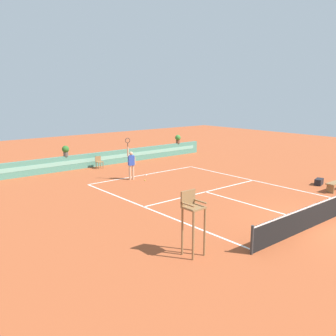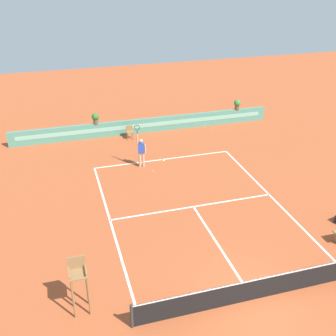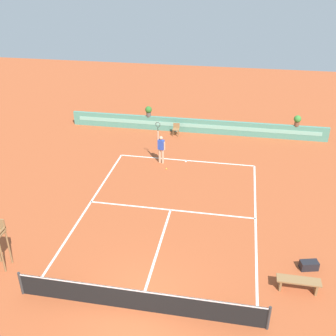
{
  "view_description": "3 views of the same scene",
  "coord_description": "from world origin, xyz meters",
  "px_view_note": "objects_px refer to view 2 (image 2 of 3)",
  "views": [
    {
      "loc": [
        -13.66,
        -6.78,
        5.2
      ],
      "look_at": [
        -0.58,
        8.86,
        1.0
      ],
      "focal_mm": 38.84,
      "sensor_mm": 36.0,
      "label": 1
    },
    {
      "loc": [
        -6.04,
        -9.75,
        10.97
      ],
      "look_at": [
        -0.58,
        8.86,
        1.0
      ],
      "focal_mm": 44.48,
      "sensor_mm": 36.0,
      "label": 2
    },
    {
      "loc": [
        2.81,
        -9.69,
        10.99
      ],
      "look_at": [
        -0.58,
        8.86,
        1.0
      ],
      "focal_mm": 42.55,
      "sensor_mm": 36.0,
      "label": 3
    }
  ],
  "objects_px": {
    "umpire_chair": "(79,279)",
    "tennis_player": "(141,150)",
    "potted_plant_left": "(95,118)",
    "ball_kid_chair": "(130,132)",
    "tennis_ball_near_baseline": "(153,171)",
    "potted_plant_far_right": "(237,104)"
  },
  "relations": [
    {
      "from": "ball_kid_chair",
      "to": "tennis_player",
      "type": "bearing_deg",
      "value": -92.68
    },
    {
      "from": "potted_plant_far_right",
      "to": "tennis_ball_near_baseline",
      "type": "bearing_deg",
      "value": -143.22
    },
    {
      "from": "tennis_ball_near_baseline",
      "to": "potted_plant_left",
      "type": "bearing_deg",
      "value": 112.1
    },
    {
      "from": "tennis_player",
      "to": "potted_plant_left",
      "type": "relative_size",
      "value": 3.57
    },
    {
      "from": "tennis_ball_near_baseline",
      "to": "potted_plant_left",
      "type": "relative_size",
      "value": 0.09
    },
    {
      "from": "umpire_chair",
      "to": "tennis_player",
      "type": "xyz_separation_m",
      "value": [
        4.47,
        10.06,
        -0.29
      ]
    },
    {
      "from": "tennis_player",
      "to": "potted_plant_far_right",
      "type": "distance_m",
      "value": 9.71
    },
    {
      "from": "ball_kid_chair",
      "to": "tennis_player",
      "type": "relative_size",
      "value": 0.33
    },
    {
      "from": "potted_plant_left",
      "to": "potted_plant_far_right",
      "type": "distance_m",
      "value": 10.18
    },
    {
      "from": "umpire_chair",
      "to": "tennis_player",
      "type": "height_order",
      "value": "tennis_player"
    },
    {
      "from": "potted_plant_left",
      "to": "potted_plant_far_right",
      "type": "bearing_deg",
      "value": 0.0
    },
    {
      "from": "potted_plant_left",
      "to": "tennis_player",
      "type": "bearing_deg",
      "value": -69.4
    },
    {
      "from": "umpire_chair",
      "to": "tennis_ball_near_baseline",
      "type": "distance_m",
      "value": 10.6
    },
    {
      "from": "tennis_ball_near_baseline",
      "to": "ball_kid_chair",
      "type": "bearing_deg",
      "value": 92.94
    },
    {
      "from": "ball_kid_chair",
      "to": "potted_plant_left",
      "type": "xyz_separation_m",
      "value": [
        -2.11,
        0.73,
        0.93
      ]
    },
    {
      "from": "ball_kid_chair",
      "to": "umpire_chair",
      "type": "bearing_deg",
      "value": -107.97
    },
    {
      "from": "ball_kid_chair",
      "to": "potted_plant_far_right",
      "type": "height_order",
      "value": "potted_plant_far_right"
    },
    {
      "from": "umpire_chair",
      "to": "tennis_ball_near_baseline",
      "type": "height_order",
      "value": "umpire_chair"
    },
    {
      "from": "ball_kid_chair",
      "to": "tennis_player",
      "type": "distance_m",
      "value": 4.38
    },
    {
      "from": "ball_kid_chair",
      "to": "tennis_ball_near_baseline",
      "type": "bearing_deg",
      "value": -87.06
    },
    {
      "from": "ball_kid_chair",
      "to": "potted_plant_left",
      "type": "height_order",
      "value": "potted_plant_left"
    },
    {
      "from": "tennis_player",
      "to": "potted_plant_left",
      "type": "bearing_deg",
      "value": 110.6
    }
  ]
}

